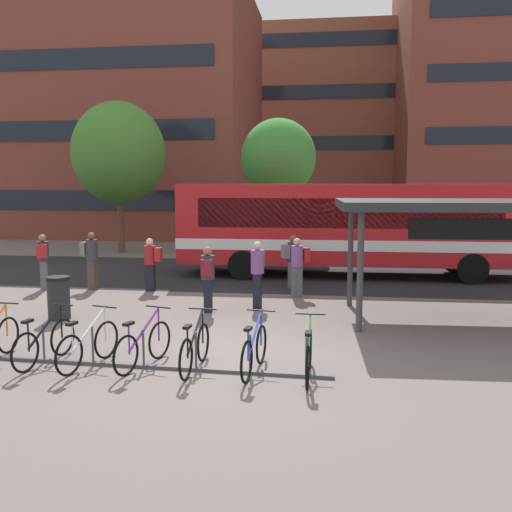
{
  "coord_description": "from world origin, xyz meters",
  "views": [
    {
      "loc": [
        1.83,
        -9.87,
        3.24
      ],
      "look_at": [
        -0.01,
        4.03,
        1.4
      ],
      "focal_mm": 39.17,
      "sensor_mm": 36.0,
      "label": 1
    }
  ],
  "objects_px": {
    "parked_bicycle_purple_3": "(143,346)",
    "street_tree_0": "(119,153)",
    "commuter_red_pack_2": "(151,261)",
    "commuter_red_pack_6": "(43,258)",
    "commuter_olive_pack_3": "(258,270)",
    "commuter_grey_pack_5": "(292,258)",
    "street_tree_1": "(278,158)",
    "trash_bin": "(59,298)",
    "parked_bicycle_black_4": "(195,349)",
    "commuter_maroon_pack_0": "(208,275)",
    "parked_bicycle_black_1": "(45,343)",
    "transit_shelter": "(474,208)",
    "parked_bicycle_blue_5": "(254,351)",
    "city_bus": "(356,225)",
    "commuter_red_pack_1": "(298,263)",
    "commuter_grey_pack_4": "(91,256)",
    "parked_bicycle_white_2": "(88,345)",
    "parked_bicycle_green_6": "(309,356)"
  },
  "relations": [
    {
      "from": "parked_bicycle_purple_3",
      "to": "commuter_olive_pack_3",
      "type": "xyz_separation_m",
      "value": [
        1.39,
        4.96,
        0.62
      ]
    },
    {
      "from": "commuter_maroon_pack_0",
      "to": "commuter_red_pack_1",
      "type": "bearing_deg",
      "value": -50.23
    },
    {
      "from": "parked_bicycle_green_6",
      "to": "commuter_grey_pack_4",
      "type": "distance_m",
      "value": 9.86
    },
    {
      "from": "commuter_olive_pack_3",
      "to": "commuter_grey_pack_5",
      "type": "distance_m",
      "value": 2.89
    },
    {
      "from": "parked_bicycle_black_1",
      "to": "parked_bicycle_white_2",
      "type": "bearing_deg",
      "value": -83.82
    },
    {
      "from": "city_bus",
      "to": "parked_bicycle_blue_5",
      "type": "distance_m",
      "value": 10.72
    },
    {
      "from": "commuter_grey_pack_4",
      "to": "parked_bicycle_blue_5",
      "type": "bearing_deg",
      "value": -34.05
    },
    {
      "from": "parked_bicycle_purple_3",
      "to": "commuter_grey_pack_5",
      "type": "distance_m",
      "value": 8.06
    },
    {
      "from": "city_bus",
      "to": "parked_bicycle_blue_5",
      "type": "relative_size",
      "value": 7.02
    },
    {
      "from": "parked_bicycle_black_4",
      "to": "street_tree_0",
      "type": "relative_size",
      "value": 0.25
    },
    {
      "from": "parked_bicycle_black_4",
      "to": "commuter_red_pack_2",
      "type": "bearing_deg",
      "value": 26.83
    },
    {
      "from": "commuter_maroon_pack_0",
      "to": "commuter_red_pack_1",
      "type": "xyz_separation_m",
      "value": [
        2.13,
        2.22,
        0.02
      ]
    },
    {
      "from": "parked_bicycle_black_4",
      "to": "street_tree_1",
      "type": "relative_size",
      "value": 0.28
    },
    {
      "from": "parked_bicycle_black_1",
      "to": "parked_bicycle_purple_3",
      "type": "distance_m",
      "value": 1.82
    },
    {
      "from": "parked_bicycle_black_1",
      "to": "commuter_red_pack_1",
      "type": "height_order",
      "value": "commuter_red_pack_1"
    },
    {
      "from": "city_bus",
      "to": "parked_bicycle_black_1",
      "type": "bearing_deg",
      "value": -120.63
    },
    {
      "from": "commuter_olive_pack_3",
      "to": "street_tree_1",
      "type": "relative_size",
      "value": 0.29
    },
    {
      "from": "commuter_grey_pack_5",
      "to": "commuter_red_pack_1",
      "type": "bearing_deg",
      "value": -110.15
    },
    {
      "from": "parked_bicycle_black_1",
      "to": "commuter_red_pack_6",
      "type": "xyz_separation_m",
      "value": [
        -3.56,
        6.61,
        0.59
      ]
    },
    {
      "from": "parked_bicycle_black_4",
      "to": "commuter_red_pack_2",
      "type": "height_order",
      "value": "commuter_red_pack_2"
    },
    {
      "from": "commuter_maroon_pack_0",
      "to": "commuter_grey_pack_4",
      "type": "bearing_deg",
      "value": 52.42
    },
    {
      "from": "parked_bicycle_purple_3",
      "to": "parked_bicycle_black_4",
      "type": "height_order",
      "value": "same"
    },
    {
      "from": "parked_bicycle_green_6",
      "to": "trash_bin",
      "type": "bearing_deg",
      "value": 61.45
    },
    {
      "from": "commuter_red_pack_2",
      "to": "commuter_red_pack_6",
      "type": "xyz_separation_m",
      "value": [
        -3.32,
        -0.24,
        0.06
      ]
    },
    {
      "from": "street_tree_1",
      "to": "parked_bicycle_white_2",
      "type": "bearing_deg",
      "value": -96.58
    },
    {
      "from": "parked_bicycle_purple_3",
      "to": "parked_bicycle_blue_5",
      "type": "xyz_separation_m",
      "value": [
        1.98,
        -0.05,
        0.0
      ]
    },
    {
      "from": "parked_bicycle_purple_3",
      "to": "trash_bin",
      "type": "bearing_deg",
      "value": 61.38
    },
    {
      "from": "commuter_red_pack_1",
      "to": "commuter_red_pack_6",
      "type": "xyz_separation_m",
      "value": [
        -7.73,
        0.06,
        0.0
      ]
    },
    {
      "from": "city_bus",
      "to": "parked_bicycle_green_6",
      "type": "bearing_deg",
      "value": -97.41
    },
    {
      "from": "commuter_red_pack_1",
      "to": "commuter_red_pack_2",
      "type": "xyz_separation_m",
      "value": [
        -4.42,
        0.3,
        -0.06
      ]
    },
    {
      "from": "parked_bicycle_black_1",
      "to": "transit_shelter",
      "type": "bearing_deg",
      "value": -52.34
    },
    {
      "from": "parked_bicycle_black_1",
      "to": "commuter_red_pack_1",
      "type": "distance_m",
      "value": 7.79
    },
    {
      "from": "commuter_red_pack_6",
      "to": "street_tree_0",
      "type": "bearing_deg",
      "value": -14.66
    },
    {
      "from": "city_bus",
      "to": "commuter_red_pack_2",
      "type": "distance_m",
      "value": 7.19
    },
    {
      "from": "street_tree_0",
      "to": "commuter_grey_pack_5",
      "type": "bearing_deg",
      "value": -43.17
    },
    {
      "from": "parked_bicycle_black_1",
      "to": "commuter_grey_pack_5",
      "type": "distance_m",
      "value": 8.76
    },
    {
      "from": "commuter_maroon_pack_0",
      "to": "commuter_grey_pack_5",
      "type": "height_order",
      "value": "commuter_maroon_pack_0"
    },
    {
      "from": "parked_bicycle_black_1",
      "to": "parked_bicycle_blue_5",
      "type": "bearing_deg",
      "value": -79.8
    },
    {
      "from": "commuter_red_pack_6",
      "to": "street_tree_1",
      "type": "distance_m",
      "value": 11.86
    },
    {
      "from": "commuter_maroon_pack_0",
      "to": "commuter_red_pack_2",
      "type": "bearing_deg",
      "value": 35.92
    },
    {
      "from": "trash_bin",
      "to": "parked_bicycle_black_4",
      "type": "bearing_deg",
      "value": -37.69
    },
    {
      "from": "parked_bicycle_purple_3",
      "to": "street_tree_0",
      "type": "height_order",
      "value": "street_tree_0"
    },
    {
      "from": "street_tree_1",
      "to": "parked_bicycle_blue_5",
      "type": "bearing_deg",
      "value": -86.13
    },
    {
      "from": "parked_bicycle_purple_3",
      "to": "parked_bicycle_black_1",
      "type": "bearing_deg",
      "value": 107.7
    },
    {
      "from": "parked_bicycle_blue_5",
      "to": "trash_bin",
      "type": "xyz_separation_m",
      "value": [
        -5.14,
        3.16,
        0.13
      ]
    },
    {
      "from": "commuter_red_pack_1",
      "to": "parked_bicycle_blue_5",
      "type": "bearing_deg",
      "value": 56.44
    },
    {
      "from": "parked_bicycle_purple_3",
      "to": "commuter_red_pack_1",
      "type": "height_order",
      "value": "commuter_red_pack_1"
    },
    {
      "from": "parked_bicycle_purple_3",
      "to": "commuter_maroon_pack_0",
      "type": "height_order",
      "value": "commuter_maroon_pack_0"
    },
    {
      "from": "trash_bin",
      "to": "street_tree_1",
      "type": "relative_size",
      "value": 0.17
    },
    {
      "from": "commuter_maroon_pack_0",
      "to": "city_bus",
      "type": "bearing_deg",
      "value": -39.0
    }
  ]
}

